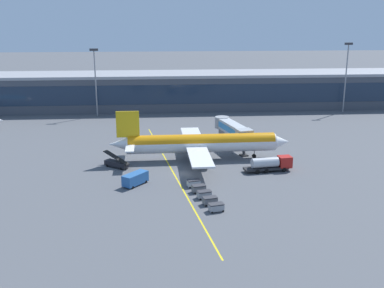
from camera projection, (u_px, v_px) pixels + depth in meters
The scene contains 15 objects.
ground_plane at pixel (183, 174), 101.43m from camera, with size 700.00×700.00×0.00m, color #515459.
apron_lead_in_line at pixel (172, 171), 103.18m from camera, with size 0.30×80.00×0.01m, color yellow.
terminal_building at pixel (187, 90), 171.52m from camera, with size 177.84×19.47×13.12m.
main_airliner at pixel (201, 143), 110.29m from camera, with size 43.47×34.25×12.21m.
jet_bridge at pixel (232, 129), 120.43m from camera, with size 7.60×18.35×6.78m.
fuel_tanker at pixel (271, 164), 102.72m from camera, with size 11.03×3.87×3.25m.
lavatory_truck at pixel (136, 178), 94.51m from camera, with size 5.48×5.93×2.50m.
belt_loader at pixel (117, 163), 105.48m from camera, with size 6.28×5.25×3.49m.
baggage_cart_0 at pixel (216, 207), 81.90m from camera, with size 2.94×2.15×1.48m.
baggage_cart_1 at pixel (210, 200), 84.83m from camera, with size 2.94×2.15×1.48m.
baggage_cart_2 at pixel (204, 194), 87.76m from camera, with size 2.94×2.15×1.48m.
baggage_cart_3 at pixel (199, 188), 90.69m from camera, with size 2.94×2.15×1.48m.
baggage_cart_4 at pixel (194, 183), 93.62m from camera, with size 2.94×2.15×1.48m.
apron_light_mast_0 at pixel (346, 72), 162.02m from camera, with size 2.80×0.50×24.43m.
apron_light_mast_1 at pixel (95, 77), 155.87m from camera, with size 2.80×0.50×22.87m.
Camera 1 is at (-5.42, -95.75, 33.74)m, focal length 43.20 mm.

